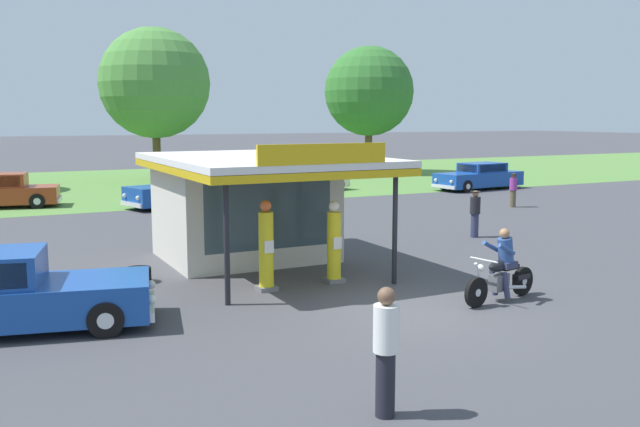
# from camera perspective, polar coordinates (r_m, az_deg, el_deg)

# --- Properties ---
(ground_plane) EXTENTS (300.00, 300.00, 0.00)m
(ground_plane) POSITION_cam_1_polar(r_m,az_deg,el_deg) (14.44, 7.00, -7.85)
(ground_plane) COLOR #424247
(grass_verge_strip) EXTENTS (120.00, 24.00, 0.01)m
(grass_verge_strip) POSITION_cam_1_polar(r_m,az_deg,el_deg) (42.43, -16.11, 2.35)
(grass_verge_strip) COLOR #56843D
(grass_verge_strip) RESTS_ON ground
(service_station_kiosk) EXTENTS (5.06, 7.01, 3.38)m
(service_station_kiosk) POSITION_cam_1_polar(r_m,az_deg,el_deg) (18.98, -5.98, 1.14)
(service_station_kiosk) COLOR beige
(service_station_kiosk) RESTS_ON ground
(gas_pump_nearside) EXTENTS (0.44, 0.44, 2.08)m
(gas_pump_nearside) POSITION_cam_1_polar(r_m,az_deg,el_deg) (15.64, -4.50, -2.99)
(gas_pump_nearside) COLOR slate
(gas_pump_nearside) RESTS_ON ground
(gas_pump_offside) EXTENTS (0.44, 0.44, 1.97)m
(gas_pump_offside) POSITION_cam_1_polar(r_m,az_deg,el_deg) (16.38, 1.18, -2.66)
(gas_pump_offside) COLOR slate
(gas_pump_offside) RESTS_ON ground
(motorcycle_with_rider) EXTENTS (2.22, 0.75, 1.58)m
(motorcycle_with_rider) POSITION_cam_1_polar(r_m,az_deg,el_deg) (15.27, 14.90, -4.65)
(motorcycle_with_rider) COLOR black
(motorcycle_with_rider) RESTS_ON ground
(featured_classic_sedan) EXTENTS (5.24, 2.85, 1.50)m
(featured_classic_sedan) POSITION_cam_1_polar(r_m,az_deg,el_deg) (13.97, -24.33, -6.22)
(featured_classic_sedan) COLOR #19479E
(featured_classic_sedan) RESTS_ON ground
(parked_car_back_row_centre_left) EXTENTS (5.25, 3.08, 1.42)m
(parked_car_back_row_centre_left) POSITION_cam_1_polar(r_m,az_deg,el_deg) (36.71, -1.28, 2.84)
(parked_car_back_row_centre_left) COLOR beige
(parked_car_back_row_centre_left) RESTS_ON ground
(parked_car_second_row_spare) EXTENTS (5.19, 3.08, 1.57)m
(parked_car_second_row_spare) POSITION_cam_1_polar(r_m,az_deg,el_deg) (31.14, -11.49, 1.90)
(parked_car_second_row_spare) COLOR #19479E
(parked_car_second_row_spare) RESTS_ON ground
(parked_car_back_row_centre_right) EXTENTS (5.62, 2.45, 1.46)m
(parked_car_back_row_centre_right) POSITION_cam_1_polar(r_m,az_deg,el_deg) (38.91, 13.12, 2.98)
(parked_car_back_row_centre_right) COLOR #19479E
(parked_car_back_row_centre_right) RESTS_ON ground
(bystander_strolling_foreground) EXTENTS (0.34, 0.34, 1.50)m
(bystander_strolling_foreground) POSITION_cam_1_polar(r_m,az_deg,el_deg) (31.44, 15.78, 1.95)
(bystander_strolling_foreground) COLOR brown
(bystander_strolling_foreground) RESTS_ON ground
(bystander_admiring_sedan) EXTENTS (0.34, 0.34, 1.75)m
(bystander_admiring_sedan) POSITION_cam_1_polar(r_m,az_deg,el_deg) (9.16, 5.50, -11.11)
(bystander_admiring_sedan) COLOR black
(bystander_admiring_sedan) RESTS_ON ground
(bystander_leaning_by_kiosk) EXTENTS (0.34, 0.34, 1.55)m
(bystander_leaning_by_kiosk) POSITION_cam_1_polar(r_m,az_deg,el_deg) (23.14, 12.77, 0.08)
(bystander_leaning_by_kiosk) COLOR #2D3351
(bystander_leaning_by_kiosk) RESTS_ON ground
(tree_oak_centre) EXTENTS (6.32, 6.32, 8.96)m
(tree_oak_centre) POSITION_cam_1_polar(r_m,az_deg,el_deg) (49.24, 3.99, 9.97)
(tree_oak_centre) COLOR brown
(tree_oak_centre) RESTS_ON ground
(tree_oak_far_left) EXTENTS (6.79, 6.79, 9.44)m
(tree_oak_far_left) POSITION_cam_1_polar(r_m,az_deg,el_deg) (44.01, -13.49, 10.36)
(tree_oak_far_left) COLOR brown
(tree_oak_far_left) RESTS_ON ground
(spare_tire_stack) EXTENTS (0.60, 0.60, 0.36)m
(spare_tire_stack) POSITION_cam_1_polar(r_m,az_deg,el_deg) (17.07, -14.86, -4.97)
(spare_tire_stack) COLOR black
(spare_tire_stack) RESTS_ON ground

